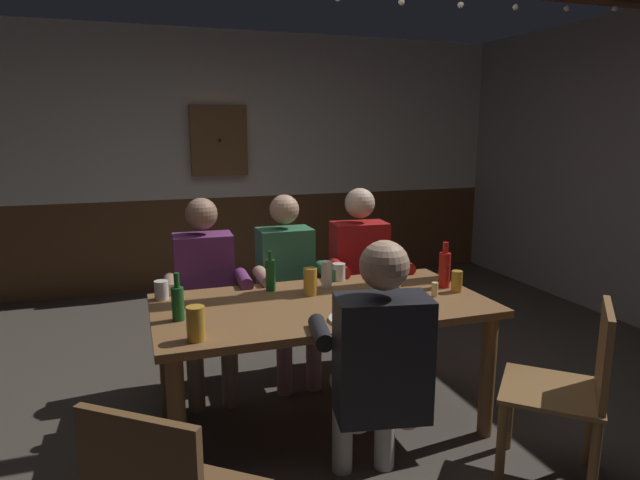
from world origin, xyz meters
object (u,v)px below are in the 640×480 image
Objects in this scene: table_candle at (435,289)px; pint_glass_5 at (310,282)px; dining_table at (322,319)px; plate_0 at (354,319)px; person_0 at (206,288)px; pint_glass_4 at (326,274)px; pint_glass_1 at (457,281)px; bottle_2 at (178,302)px; chair_empty_near_left at (571,389)px; bottle_1 at (271,275)px; person_3 at (378,362)px; wall_dart_cabinet at (219,140)px; pint_glass_2 at (394,298)px; person_2 at (362,271)px; person_1 at (288,280)px; pint_glass_3 at (196,324)px; bottle_0 at (445,269)px; pint_glass_0 at (161,290)px; pint_glass_6 at (339,272)px.

pint_glass_5 is at bearing 158.78° from table_candle.
plate_0 is (0.05, -0.33, 0.11)m from dining_table.
plate_0 is (0.59, -1.01, 0.07)m from person_0.
pint_glass_4 is at bearing 65.85° from dining_table.
pint_glass_1 is (0.79, -0.07, 0.16)m from dining_table.
plate_0 is 0.78m from pint_glass_1.
person_0 reaches higher than bottle_2.
pint_glass_4 reaches higher than pint_glass_1.
chair_empty_near_left is 3.79× the size of bottle_1.
person_3 is 1.73× the size of wall_dart_cabinet.
pint_glass_2 reaches higher than dining_table.
pint_glass_5 is at bearing 103.21° from person_3.
table_candle is (-0.29, 0.74, 0.29)m from chair_empty_near_left.
person_2 reaches higher than person_3.
pint_glass_1 is at bearing -20.11° from bottle_1.
pint_glass_4 is 0.22× the size of wall_dart_cabinet.
person_1 is 1.25m from pint_glass_3.
chair_empty_near_left is 7.18× the size of pint_glass_1.
person_3 is at bearing 90.54° from person_1.
person_0 is 15.28× the size of table_candle.
bottle_0 reaches higher than pint_glass_0.
person_2 is 9.29× the size of pint_glass_2.
bottle_2 is 1.55m from pint_glass_1.
bottle_1 is at bearing 113.65° from person_3.
dining_table is at bearing -122.12° from pint_glass_6.
person_0 reaches higher than pint_glass_4.
pint_glass_1 is 0.52m from pint_glass_2.
chair_empty_near_left is 1.73m from pint_glass_3.
bottle_1 reaches higher than pint_glass_4.
pint_glass_5 is (0.52, -0.54, 0.14)m from person_0.
pint_glass_3 is (-1.62, 0.51, 0.33)m from chair_empty_near_left.
bottle_2 is 1.54× the size of pint_glass_5.
person_2 is at bearing 80.46° from person_3.
person_0 is 7.93× the size of pint_glass_5.
pint_glass_2 is at bearing 107.82° from person_1.
pint_glass_3 is (-0.70, -1.03, 0.13)m from person_1.
pint_glass_4 is at bearing 153.73° from pint_glass_1.
pint_glass_6 is (-0.55, 0.45, -0.01)m from pint_glass_1.
pint_glass_3 and pint_glass_5 have the same top height.
chair_empty_near_left is (0.91, -0.85, -0.15)m from dining_table.
pint_glass_1 is 0.84m from pint_glass_5.
person_1 is at bearing 139.64° from bottle_0.
dining_table is 0.69m from person_3.
pint_glass_6 is (-0.38, 0.49, 0.01)m from table_candle.
bottle_1 is (-0.22, 0.99, 0.15)m from person_3.
person_0 is 0.46m from pint_glass_0.
bottle_1 is at bearing 132.56° from person_0.
person_3 is at bearing -40.07° from bottle_2.
pint_glass_3 reaches higher than table_candle.
chair_empty_near_left is at bearing 1.15° from person_3.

